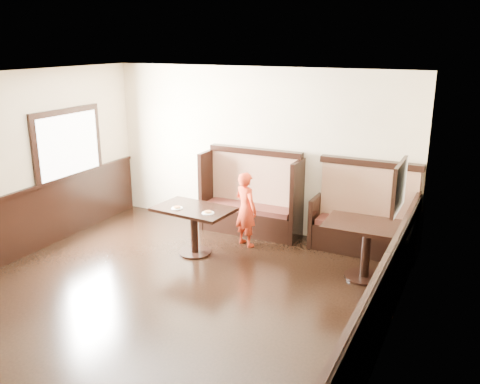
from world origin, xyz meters
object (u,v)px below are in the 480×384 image
Objects in this scene: booth_main at (252,202)px; booth_neighbor at (365,222)px; table_main at (194,219)px; child at (246,209)px; table_neighbor at (367,238)px.

booth_main is 1.06× the size of booth_neighbor.
booth_neighbor is (1.95, -0.00, -0.05)m from booth_main.
table_main is 0.88m from child.
table_main is 1.01× the size of child.
child is at bearing 54.32° from table_main.
booth_neighbor is at bearing -0.05° from booth_main.
table_main is 1.05× the size of table_neighbor.
booth_neighbor is at bearing -137.53° from child.
booth_main is at bearing 155.19° from table_neighbor.
booth_main is 1.49× the size of table_neighbor.
booth_neighbor is 2.67m from table_main.
table_neighbor is at bearing -166.25° from child.
booth_neighbor is 1.41× the size of table_neighbor.
booth_main and booth_neighbor have the same top height.
booth_neighbor reaches higher than table_main.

